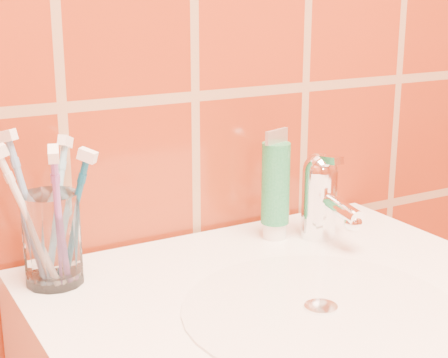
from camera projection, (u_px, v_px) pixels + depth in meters
glass_tumbler at (52, 239)px, 0.79m from camera, size 0.07×0.07×0.11m
toothpaste_tube at (275, 188)px, 0.93m from camera, size 0.04×0.04×0.15m
faucet at (321, 193)px, 0.93m from camera, size 0.05×0.11×0.12m
toothbrush_0 at (57, 208)px, 0.81m from camera, size 0.14×0.14×0.18m
toothbrush_1 at (73, 217)px, 0.78m from camera, size 0.11×0.11×0.18m
toothbrush_2 at (29, 210)px, 0.78m from camera, size 0.10×0.12×0.20m
toothbrush_3 at (29, 220)px, 0.76m from camera, size 0.09×0.08×0.18m
toothbrush_4 at (59, 219)px, 0.76m from camera, size 0.07×0.14×0.20m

